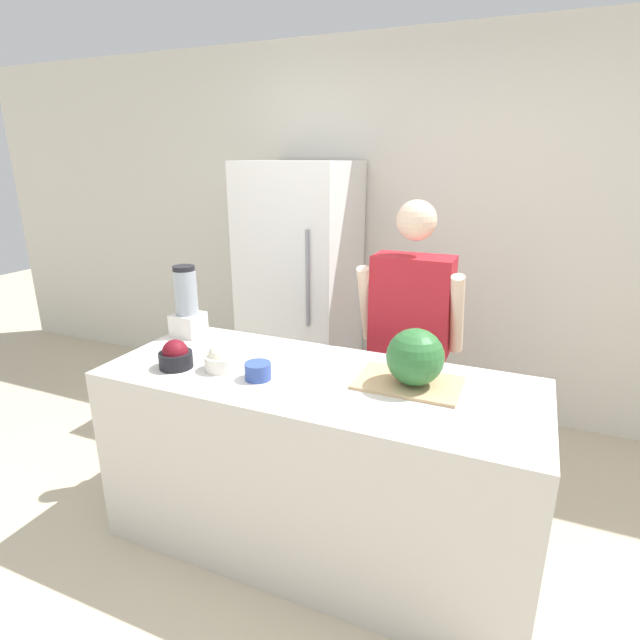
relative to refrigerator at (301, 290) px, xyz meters
name	(u,v)px	position (x,y,z in m)	size (l,w,h in m)	color
ground_plane	(282,598)	(0.69, -1.69, -0.89)	(14.00, 14.00, 0.00)	beige
wall_back	(412,231)	(0.69, 0.39, 0.41)	(8.00, 0.06, 2.60)	silver
counter_island	(317,463)	(0.69, -1.31, -0.45)	(1.94, 0.76, 0.88)	beige
refrigerator	(301,290)	(0.00, 0.00, 0.00)	(0.72, 0.72, 1.78)	white
person	(409,345)	(0.94, -0.59, -0.08)	(0.56, 0.26, 1.60)	#4C608C
cutting_board	(408,383)	(1.08, -1.23, 0.00)	(0.44, 0.29, 0.01)	tan
watermelon	(415,357)	(1.11, -1.25, 0.13)	(0.24, 0.24, 0.24)	#2D6B33
bowl_cherries	(176,356)	(0.06, -1.47, 0.05)	(0.15, 0.15, 0.13)	black
bowl_cream	(221,359)	(0.26, -1.41, 0.04)	(0.15, 0.15, 0.12)	white
bowl_small_blue	(258,371)	(0.47, -1.44, 0.03)	(0.12, 0.12, 0.07)	#334C9E
blender	(187,305)	(-0.16, -1.09, 0.16)	(0.15, 0.15, 0.38)	silver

